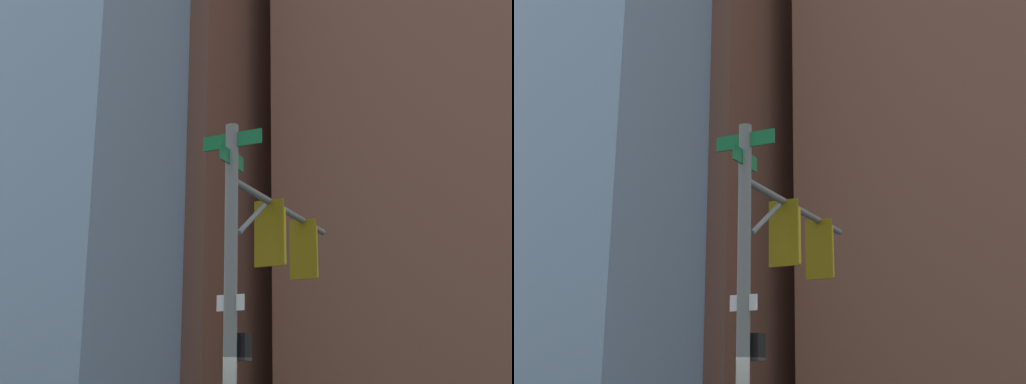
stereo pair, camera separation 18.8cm
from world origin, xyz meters
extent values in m
cylinder|color=slate|center=(-0.45, -0.19, 3.04)|extent=(0.20, 0.20, 6.08)
cylinder|color=slate|center=(-2.55, -0.40, 5.18)|extent=(4.21, 0.54, 0.12)
cylinder|color=slate|center=(-1.21, -0.27, 4.73)|extent=(1.04, 0.19, 0.75)
cube|color=#0F6B33|center=(-0.45, -0.19, 5.83)|extent=(0.13, 1.02, 0.24)
cube|color=#0F6B33|center=(-0.45, -0.19, 5.53)|extent=(0.77, 0.11, 0.24)
cube|color=white|center=(-0.45, -0.19, 3.28)|extent=(0.07, 0.45, 0.24)
cube|color=gold|center=(-2.07, -0.35, 4.62)|extent=(0.37, 0.37, 1.00)
cube|color=#7D640C|center=(-1.88, -0.33, 4.62)|extent=(0.09, 0.55, 1.16)
sphere|color=red|center=(-2.27, -0.37, 4.92)|extent=(0.20, 0.20, 0.20)
cylinder|color=gold|center=(-2.33, -0.38, 5.01)|extent=(0.06, 0.23, 0.23)
sphere|color=#4C330A|center=(-2.27, -0.37, 4.62)|extent=(0.20, 0.20, 0.20)
cylinder|color=gold|center=(-2.33, -0.38, 4.71)|extent=(0.06, 0.23, 0.23)
sphere|color=#0A3819|center=(-2.27, -0.37, 4.32)|extent=(0.20, 0.20, 0.20)
cylinder|color=gold|center=(-2.33, -0.38, 4.41)|extent=(0.06, 0.23, 0.23)
cube|color=gold|center=(-3.68, -0.51, 4.62)|extent=(0.37, 0.37, 1.00)
cube|color=#7D640C|center=(-3.49, -0.50, 4.62)|extent=(0.09, 0.55, 1.16)
sphere|color=red|center=(-3.88, -0.53, 4.92)|extent=(0.20, 0.20, 0.20)
cylinder|color=gold|center=(-3.95, -0.54, 5.01)|extent=(0.06, 0.23, 0.23)
sphere|color=#4C330A|center=(-3.88, -0.53, 4.62)|extent=(0.20, 0.20, 0.20)
cylinder|color=gold|center=(-3.95, -0.54, 4.71)|extent=(0.06, 0.23, 0.23)
sphere|color=#0A3819|center=(-3.88, -0.53, 4.32)|extent=(0.20, 0.20, 0.20)
cylinder|color=gold|center=(-3.95, -0.54, 4.41)|extent=(0.06, 0.23, 0.23)
cube|color=black|center=(-0.70, -0.21, 2.65)|extent=(0.29, 0.38, 0.40)
cube|color=#EA5914|center=(-0.84, -0.23, 2.65)|extent=(0.05, 0.25, 0.28)
cube|color=brown|center=(-38.03, -5.82, 25.89)|extent=(21.02, 17.65, 51.77)
cube|color=brown|center=(-31.25, -25.83, 15.00)|extent=(16.22, 18.63, 30.01)
camera|label=1|loc=(8.24, 5.39, 2.11)|focal=48.72mm
camera|label=2|loc=(8.15, 5.55, 2.11)|focal=48.72mm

